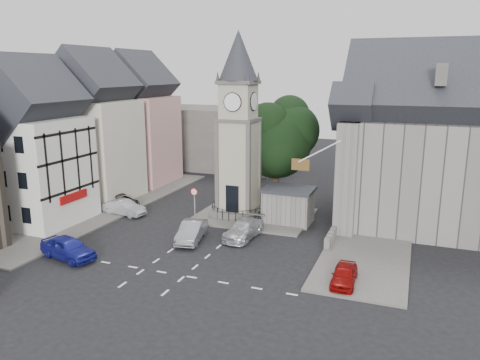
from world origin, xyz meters
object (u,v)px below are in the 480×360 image
at_px(clock_tower, 238,126).
at_px(car_east_red, 344,275).
at_px(stone_shelter, 288,205).
at_px(car_west_blue, 68,248).
at_px(pedestrian, 366,225).

height_order(clock_tower, car_east_red, clock_tower).
xyz_separation_m(stone_shelter, car_west_blue, (-12.30, -13.28, -0.77)).
distance_m(clock_tower, car_east_red, 17.42).
bearing_deg(car_west_blue, pedestrian, -43.46).
relative_size(clock_tower, stone_shelter, 3.78).
bearing_deg(pedestrian, car_east_red, 81.42).
relative_size(car_east_red, pedestrian, 2.01).
relative_size(stone_shelter, car_west_blue, 0.94).
height_order(car_west_blue, car_east_red, car_west_blue).
xyz_separation_m(stone_shelter, pedestrian, (6.70, -0.99, -0.66)).
bearing_deg(car_west_blue, stone_shelter, -29.16).
xyz_separation_m(clock_tower, stone_shelter, (4.80, -0.49, -6.57)).
relative_size(clock_tower, pedestrian, 9.13).
relative_size(clock_tower, car_east_red, 4.54).
height_order(clock_tower, car_west_blue, clock_tower).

